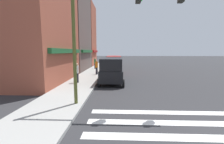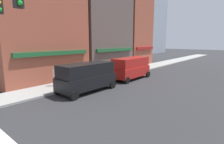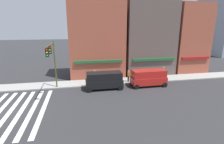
{
  "view_description": "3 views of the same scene",
  "coord_description": "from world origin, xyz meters",
  "px_view_note": "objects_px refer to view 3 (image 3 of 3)",
  "views": [
    {
      "loc": [
        -3.82,
        4.13,
        2.94
      ],
      "look_at": [
        10.4,
        4.7,
        1.0
      ],
      "focal_mm": 24.0,
      "sensor_mm": 36.0,
      "label": 1
    },
    {
      "loc": [
        0.98,
        -5.91,
        4.09
      ],
      "look_at": [
        13.61,
        4.7,
        1.2
      ],
      "focal_mm": 28.0,
      "sensor_mm": 36.0,
      "label": 2
    },
    {
      "loc": [
        7.09,
        -17.77,
        8.45
      ],
      "look_at": [
        11.74,
        6.0,
        2.0
      ],
      "focal_mm": 28.0,
      "sensor_mm": 36.0,
      "label": 3
    }
  ],
  "objects_px": {
    "traffic_signal": "(52,57)",
    "pedestrian_white_shirt": "(95,76)",
    "van_black": "(104,80)",
    "pedestrian_green_top": "(163,72)",
    "pedestrian_orange_vest": "(128,76)",
    "van_red": "(149,77)"
  },
  "relations": [
    {
      "from": "pedestrian_orange_vest",
      "to": "pedestrian_green_top",
      "type": "bearing_deg",
      "value": 70.37
    },
    {
      "from": "traffic_signal",
      "to": "pedestrian_white_shirt",
      "type": "distance_m",
      "value": 7.5
    },
    {
      "from": "traffic_signal",
      "to": "pedestrian_white_shirt",
      "type": "relative_size",
      "value": 3.67
    },
    {
      "from": "pedestrian_green_top",
      "to": "pedestrian_orange_vest",
      "type": "bearing_deg",
      "value": -164.66
    },
    {
      "from": "van_red",
      "to": "pedestrian_green_top",
      "type": "distance_m",
      "value": 5.04
    },
    {
      "from": "pedestrian_green_top",
      "to": "pedestrian_orange_vest",
      "type": "distance_m",
      "value": 6.38
    },
    {
      "from": "van_black",
      "to": "pedestrian_white_shirt",
      "type": "xyz_separation_m",
      "value": [
        -0.99,
        3.12,
        -0.21
      ]
    },
    {
      "from": "traffic_signal",
      "to": "van_black",
      "type": "relative_size",
      "value": 1.3
    },
    {
      "from": "pedestrian_green_top",
      "to": "van_black",
      "type": "bearing_deg",
      "value": -157.75
    },
    {
      "from": "van_red",
      "to": "traffic_signal",
      "type": "bearing_deg",
      "value": -178.91
    },
    {
      "from": "pedestrian_orange_vest",
      "to": "van_red",
      "type": "bearing_deg",
      "value": 19.29
    },
    {
      "from": "pedestrian_white_shirt",
      "to": "pedestrian_orange_vest",
      "type": "height_order",
      "value": "same"
    },
    {
      "from": "traffic_signal",
      "to": "pedestrian_orange_vest",
      "type": "relative_size",
      "value": 3.67
    },
    {
      "from": "van_black",
      "to": "traffic_signal",
      "type": "bearing_deg",
      "value": -175.57
    },
    {
      "from": "traffic_signal",
      "to": "van_black",
      "type": "bearing_deg",
      "value": 4.05
    },
    {
      "from": "traffic_signal",
      "to": "van_black",
      "type": "distance_m",
      "value": 7.34
    },
    {
      "from": "van_black",
      "to": "van_red",
      "type": "bearing_deg",
      "value": 0.38
    },
    {
      "from": "traffic_signal",
      "to": "van_red",
      "type": "height_order",
      "value": "traffic_signal"
    },
    {
      "from": "pedestrian_white_shirt",
      "to": "traffic_signal",
      "type": "bearing_deg",
      "value": 163.78
    },
    {
      "from": "traffic_signal",
      "to": "van_red",
      "type": "relative_size",
      "value": 1.29
    },
    {
      "from": "van_red",
      "to": "pedestrian_white_shirt",
      "type": "distance_m",
      "value": 8.05
    },
    {
      "from": "pedestrian_green_top",
      "to": "pedestrian_white_shirt",
      "type": "bearing_deg",
      "value": -174.61
    }
  ]
}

